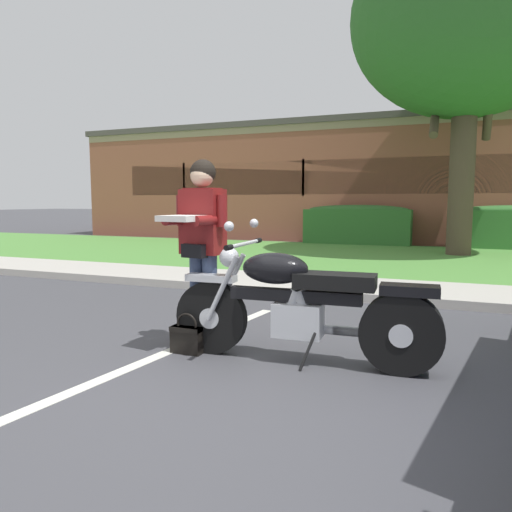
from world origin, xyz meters
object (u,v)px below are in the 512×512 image
(motorcycle, at_px, (311,306))
(rider_person, at_px, (201,238))
(shade_tree, at_px, (469,17))
(hedge_left, at_px, (357,224))
(brick_building, at_px, (451,184))
(handbag, at_px, (187,337))

(motorcycle, xyz_separation_m, rider_person, (-1.04, 0.07, 0.53))
(shade_tree, height_order, hedge_left, shade_tree)
(rider_person, xyz_separation_m, hedge_left, (-0.59, 11.04, -0.36))
(motorcycle, distance_m, brick_building, 17.45)
(handbag, relative_size, hedge_left, 0.11)
(shade_tree, height_order, brick_building, shade_tree)
(rider_person, relative_size, hedge_left, 0.54)
(rider_person, xyz_separation_m, handbag, (-0.04, -0.21, -0.86))
(handbag, bearing_deg, shade_tree, 75.71)
(motorcycle, xyz_separation_m, shade_tree, (1.21, 8.87, 5.06))
(motorcycle, xyz_separation_m, brick_building, (0.95, 17.35, 1.55))
(shade_tree, bearing_deg, rider_person, -104.37)
(motorcycle, distance_m, handbag, 1.14)
(shade_tree, relative_size, brick_building, 0.29)
(motorcycle, height_order, shade_tree, shade_tree)
(motorcycle, xyz_separation_m, hedge_left, (-1.64, 11.11, 0.17))
(handbag, bearing_deg, motorcycle, 7.70)
(handbag, bearing_deg, rider_person, 78.87)
(rider_person, relative_size, brick_building, 0.06)
(handbag, bearing_deg, brick_building, 83.38)
(rider_person, bearing_deg, hedge_left, 93.08)
(motorcycle, xyz_separation_m, handbag, (-1.08, -0.15, -0.34))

